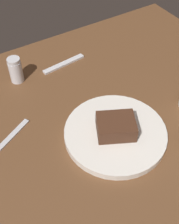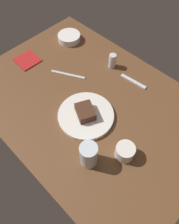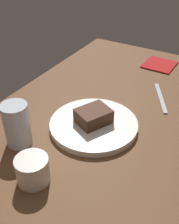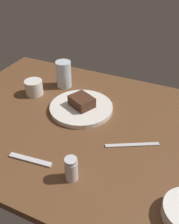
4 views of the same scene
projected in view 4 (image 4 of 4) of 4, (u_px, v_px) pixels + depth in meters
dining_table at (85, 126)px, 100.05cm from camera, size 120.00×84.00×3.00cm
dessert_plate at (81, 108)px, 105.91cm from camera, size 26.32×26.32×1.91cm
chocolate_cake_slice at (82, 101)px, 104.21cm from camera, size 11.84×10.99×4.21cm
salt_shaker at (71, 169)px, 74.93cm from camera, size 4.01×4.01×8.13cm
water_glass at (64, 74)px, 119.08cm from camera, size 7.17×7.17×12.47cm
coffee_cup at (34, 87)px, 114.74cm from camera, size 8.00×8.00×6.70cm
dessert_spoon at (30, 160)px, 82.85cm from camera, size 15.11×3.33×0.70cm
butter_knife at (132, 145)px, 88.68cm from camera, size 17.44×10.15×0.50cm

